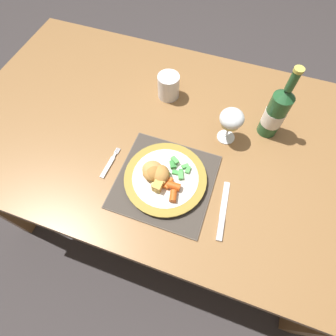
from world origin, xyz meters
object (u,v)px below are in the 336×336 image
(table_knife, at_px, (222,215))
(bottle, at_px, (276,112))
(fork, at_px, (109,165))
(dining_table, at_px, (173,145))
(drinking_cup, at_px, (169,86))
(dinner_plate, at_px, (165,178))
(wine_glass, at_px, (231,120))

(table_knife, relative_size, bottle, 0.70)
(fork, bearing_deg, bottle, 34.09)
(dining_table, bearing_deg, drinking_cup, 114.83)
(dining_table, relative_size, table_knife, 8.17)
(dining_table, xyz_separation_m, fork, (-0.16, -0.20, 0.08))
(dining_table, xyz_separation_m, drinking_cup, (-0.08, 0.16, 0.13))
(bottle, bearing_deg, table_knife, -101.43)
(dinner_plate, distance_m, bottle, 0.42)
(dining_table, distance_m, dinner_plate, 0.22)
(dining_table, height_order, table_knife, table_knife)
(drinking_cup, bearing_deg, bottle, -6.50)
(table_knife, bearing_deg, wine_glass, 101.33)
(table_knife, xyz_separation_m, bottle, (0.07, 0.36, 0.10))
(dinner_plate, bearing_deg, drinking_cup, 107.83)
(dining_table, bearing_deg, fork, -128.57)
(fork, xyz_separation_m, wine_glass, (0.34, 0.24, 0.09))
(wine_glass, bearing_deg, bottle, 30.81)
(dining_table, relative_size, drinking_cup, 16.79)
(fork, xyz_separation_m, table_knife, (0.40, -0.05, 0.00))
(dining_table, bearing_deg, bottle, 21.04)
(wine_glass, bearing_deg, table_knife, -78.67)
(dinner_plate, xyz_separation_m, bottle, (0.28, 0.31, 0.08))
(fork, height_order, bottle, bottle)
(fork, height_order, wine_glass, wine_glass)
(fork, bearing_deg, drinking_cup, 77.24)
(table_knife, xyz_separation_m, wine_glass, (-0.06, 0.29, 0.09))
(dinner_plate, height_order, drinking_cup, drinking_cup)
(wine_glass, relative_size, drinking_cup, 1.42)
(table_knife, distance_m, drinking_cup, 0.52)
(fork, xyz_separation_m, bottle, (0.47, 0.32, 0.10))
(fork, distance_m, table_knife, 0.40)
(dining_table, xyz_separation_m, bottle, (0.31, 0.12, 0.18))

